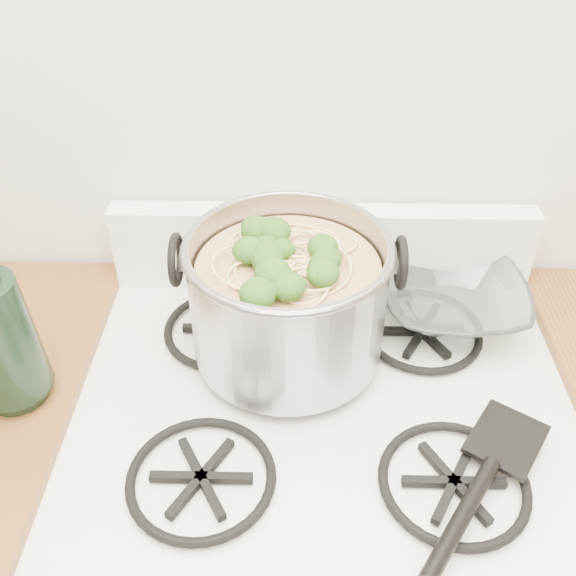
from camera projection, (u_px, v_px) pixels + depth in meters
The scene contains 5 objects.
gas_range at pixel (316, 560), 1.27m from camera, with size 0.76×0.66×0.92m.
counter_left at pixel (62, 547), 1.27m from camera, with size 0.25×0.65×0.92m.
stock_pot at pixel (288, 299), 0.99m from camera, with size 0.34×0.31×0.21m.
spatula at pixel (507, 436), 0.89m from camera, with size 0.29×0.31×0.02m, color black, non-canonical shape.
glass_bowl at pixel (451, 306), 1.11m from camera, with size 0.10×0.10×0.02m, color white.
Camera 1 is at (-0.04, 0.60, 1.65)m, focal length 40.00 mm.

